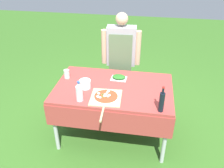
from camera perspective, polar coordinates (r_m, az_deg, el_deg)
ground_plane at (r=3.38m, az=0.32°, el=-11.79°), size 12.00×12.00×0.00m
prep_table at (r=2.95m, az=0.36°, el=-2.10°), size 1.45×0.91×0.77m
person_cook at (r=3.45m, az=2.13°, el=6.93°), size 0.56×0.21×1.50m
pizza_on_peel at (r=2.69m, az=-1.53°, el=-3.28°), size 0.37×0.61×0.05m
oil_bottle at (r=2.50m, az=11.86°, el=-4.16°), size 0.06×0.06×0.30m
water_bottle at (r=2.63m, az=-7.89°, el=-1.84°), size 0.08×0.08×0.25m
herb_container at (r=3.07m, az=1.66°, el=1.68°), size 0.21×0.16×0.05m
mixing_tub at (r=2.89m, az=-6.51°, el=-0.00°), size 0.14×0.14×0.10m
sauce_jar at (r=3.13m, az=-10.81°, el=2.28°), size 0.07×0.07×0.11m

